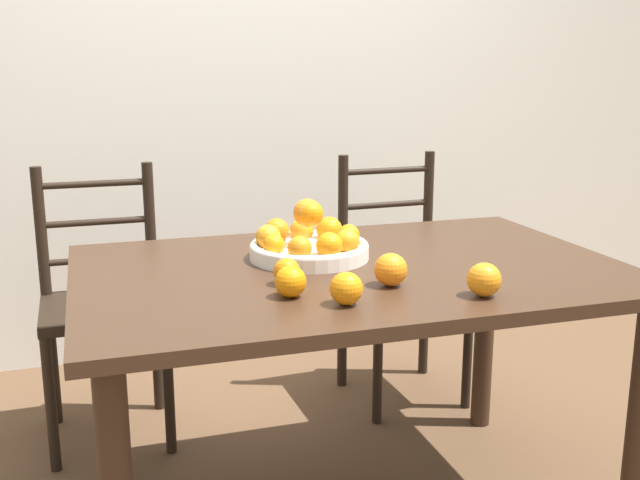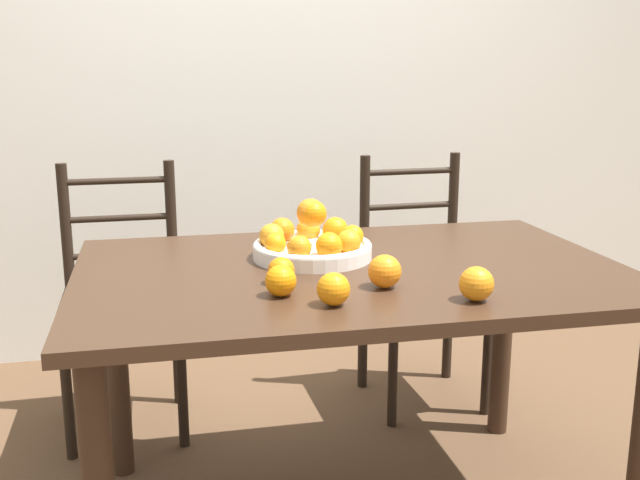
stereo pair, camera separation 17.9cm
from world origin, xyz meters
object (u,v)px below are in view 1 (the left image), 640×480
chair_right (400,281)px  fruit_bowl (309,242)px  orange_loose_0 (484,280)px  orange_loose_4 (391,270)px  orange_loose_1 (346,289)px  orange_loose_3 (287,271)px  orange_loose_2 (291,282)px  chair_left (103,308)px

chair_right → fruit_bowl: bearing=-134.0°
orange_loose_0 → orange_loose_4: size_ratio=0.99×
chair_right → orange_loose_4: bearing=-117.4°
orange_loose_1 → orange_loose_4: orange_loose_4 is taller
orange_loose_1 → chair_right: size_ratio=0.08×
orange_loose_3 → orange_loose_4: (0.25, -0.09, 0.01)m
orange_loose_0 → orange_loose_2: size_ratio=1.08×
orange_loose_0 → orange_loose_1: bearing=173.5°
orange_loose_0 → orange_loose_4: (-0.18, 0.15, 0.00)m
orange_loose_0 → orange_loose_1: 0.34m
orange_loose_0 → orange_loose_2: 0.46m
chair_left → orange_loose_3: bearing=-64.0°
fruit_bowl → chair_left: 0.92m
orange_loose_0 → chair_left: 1.45m
fruit_bowl → orange_loose_3: fruit_bowl is taller
orange_loose_1 → orange_loose_2: 0.14m
fruit_bowl → orange_loose_1: fruit_bowl is taller
orange_loose_2 → orange_loose_3: 0.10m
fruit_bowl → orange_loose_0: fruit_bowl is taller
orange_loose_1 → chair_left: bearing=116.3°
chair_left → orange_loose_1: bearing=-64.5°
orange_loose_0 → orange_loose_2: bearing=163.2°
fruit_bowl → chair_left: bearing=131.8°
orange_loose_2 → orange_loose_3: size_ratio=1.11×
fruit_bowl → orange_loose_1: (-0.04, -0.43, -0.01)m
orange_loose_0 → orange_loose_1: size_ratio=1.06×
orange_loose_4 → fruit_bowl: bearing=109.9°
orange_loose_3 → chair_left: size_ratio=0.07×
orange_loose_4 → chair_right: 1.11m
orange_loose_2 → chair_left: size_ratio=0.08×
orange_loose_3 → chair_right: size_ratio=0.07×
fruit_bowl → orange_loose_2: 0.37m
fruit_bowl → orange_loose_3: bearing=-118.8°
orange_loose_4 → chair_right: (0.45, 0.96, -0.34)m
orange_loose_4 → orange_loose_0: bearing=-39.6°
orange_loose_1 → orange_loose_3: orange_loose_1 is taller
orange_loose_1 → chair_left: chair_left is taller
orange_loose_1 → orange_loose_2: bearing=138.4°
orange_loose_2 → orange_loose_4: orange_loose_4 is taller
fruit_bowl → orange_loose_4: bearing=-70.1°
orange_loose_4 → chair_left: 1.23m
fruit_bowl → orange_loose_0: size_ratio=4.13×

